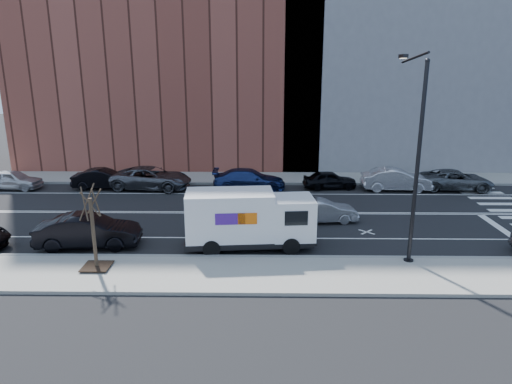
{
  "coord_description": "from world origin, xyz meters",
  "views": [
    {
      "loc": [
        0.3,
        -26.78,
        8.73
      ],
      "look_at": [
        -0.09,
        -0.24,
        1.4
      ],
      "focal_mm": 32.0,
      "sensor_mm": 36.0,
      "label": 1
    }
  ],
  "objects_px": {
    "far_parked_a": "(13,180)",
    "far_parked_b": "(104,179)",
    "fedex_van": "(249,219)",
    "driving_sedan": "(322,211)"
  },
  "relations": [
    {
      "from": "fedex_van",
      "to": "driving_sedan",
      "type": "xyz_separation_m",
      "value": [
        4.14,
        3.98,
        -0.86
      ]
    },
    {
      "from": "fedex_van",
      "to": "far_parked_b",
      "type": "distance_m",
      "value": 15.74
    },
    {
      "from": "far_parked_a",
      "to": "driving_sedan",
      "type": "height_order",
      "value": "far_parked_a"
    },
    {
      "from": "driving_sedan",
      "to": "far_parked_a",
      "type": "bearing_deg",
      "value": 65.3
    },
    {
      "from": "far_parked_a",
      "to": "far_parked_b",
      "type": "distance_m",
      "value": 6.65
    },
    {
      "from": "fedex_van",
      "to": "driving_sedan",
      "type": "relative_size",
      "value": 1.62
    },
    {
      "from": "far_parked_b",
      "to": "driving_sedan",
      "type": "bearing_deg",
      "value": -117.36
    },
    {
      "from": "far_parked_a",
      "to": "far_parked_b",
      "type": "height_order",
      "value": "far_parked_b"
    },
    {
      "from": "fedex_van",
      "to": "far_parked_b",
      "type": "relative_size",
      "value": 1.46
    },
    {
      "from": "far_parked_b",
      "to": "driving_sedan",
      "type": "relative_size",
      "value": 1.11
    }
  ]
}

